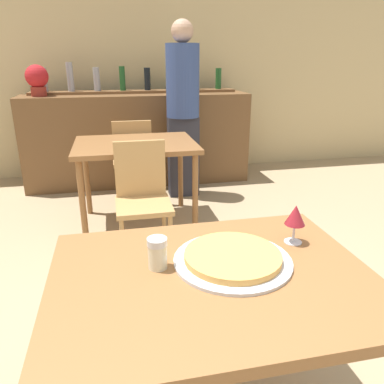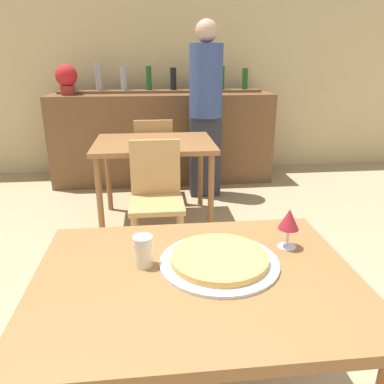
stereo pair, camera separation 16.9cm
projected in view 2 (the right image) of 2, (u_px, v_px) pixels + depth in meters
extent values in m
cube|color=#D1B784|center=(160.00, 62.00, 4.71)|extent=(8.00, 0.05, 2.80)
cube|color=brown|center=(196.00, 280.00, 1.28)|extent=(1.10, 0.83, 0.04)
cylinder|color=brown|center=(79.00, 314.00, 1.69)|extent=(0.05, 0.05, 0.71)
cylinder|color=brown|center=(289.00, 300.00, 1.79)|extent=(0.05, 0.05, 0.71)
cube|color=brown|center=(154.00, 144.00, 3.26)|extent=(1.03, 0.80, 0.04)
cylinder|color=brown|center=(100.00, 200.00, 3.03)|extent=(0.05, 0.05, 0.72)
cylinder|color=brown|center=(211.00, 196.00, 3.12)|extent=(0.05, 0.05, 0.72)
cylinder|color=brown|center=(108.00, 175.00, 3.66)|extent=(0.05, 0.05, 0.72)
cylinder|color=brown|center=(200.00, 173.00, 3.76)|extent=(0.05, 0.05, 0.72)
cube|color=brown|center=(163.00, 138.00, 4.53)|extent=(2.60, 0.56, 1.05)
cube|color=brown|center=(161.00, 91.00, 4.48)|extent=(2.39, 0.24, 0.03)
cylinder|color=#9999A3|center=(73.00, 79.00, 4.33)|extent=(0.08, 0.08, 0.26)
cylinder|color=#9999A3|center=(98.00, 76.00, 4.35)|extent=(0.07, 0.07, 0.32)
cylinder|color=#9999A3|center=(124.00, 79.00, 4.39)|extent=(0.07, 0.07, 0.26)
cylinder|color=#1E5123|center=(149.00, 78.00, 4.42)|extent=(0.07, 0.07, 0.27)
cylinder|color=black|center=(173.00, 79.00, 4.45)|extent=(0.07, 0.07, 0.26)
cylinder|color=#1E5123|center=(197.00, 78.00, 4.48)|extent=(0.08, 0.08, 0.26)
cylinder|color=#1E5123|center=(221.00, 78.00, 4.50)|extent=(0.08, 0.08, 0.27)
cylinder|color=#1E5123|center=(245.00, 79.00, 4.54)|extent=(0.07, 0.07, 0.25)
cube|color=tan|center=(157.00, 204.00, 2.76)|extent=(0.40, 0.40, 0.04)
cube|color=tan|center=(155.00, 167.00, 2.85)|extent=(0.38, 0.04, 0.43)
cylinder|color=tan|center=(134.00, 243.00, 2.66)|extent=(0.03, 0.03, 0.41)
cylinder|color=tan|center=(182.00, 241.00, 2.69)|extent=(0.03, 0.03, 0.41)
cylinder|color=tan|center=(136.00, 223.00, 2.98)|extent=(0.03, 0.03, 0.41)
cylinder|color=tan|center=(178.00, 221.00, 3.01)|extent=(0.03, 0.03, 0.41)
cube|color=tan|center=(154.00, 159.00, 3.98)|extent=(0.40, 0.40, 0.04)
cube|color=tan|center=(154.00, 142.00, 3.73)|extent=(0.38, 0.04, 0.43)
cylinder|color=tan|center=(170.00, 174.00, 4.23)|extent=(0.03, 0.03, 0.41)
cylinder|color=tan|center=(140.00, 175.00, 4.19)|extent=(0.03, 0.03, 0.41)
cylinder|color=tan|center=(172.00, 184.00, 3.91)|extent=(0.03, 0.03, 0.41)
cylinder|color=tan|center=(139.00, 185.00, 3.88)|extent=(0.03, 0.03, 0.41)
cylinder|color=silver|center=(219.00, 262.00, 1.33)|extent=(0.43, 0.43, 0.01)
cylinder|color=gold|center=(219.00, 258.00, 1.33)|extent=(0.35, 0.35, 0.02)
cylinder|color=beige|center=(143.00, 254.00, 1.31)|extent=(0.07, 0.07, 0.09)
cylinder|color=silver|center=(143.00, 240.00, 1.29)|extent=(0.07, 0.07, 0.02)
cube|color=#2D2D38|center=(205.00, 157.00, 4.07)|extent=(0.32, 0.18, 0.86)
cylinder|color=#33477F|center=(206.00, 81.00, 3.80)|extent=(0.34, 0.34, 0.72)
sphere|color=tan|center=(206.00, 31.00, 3.64)|extent=(0.22, 0.22, 0.22)
cylinder|color=silver|center=(287.00, 247.00, 1.45)|extent=(0.07, 0.07, 0.00)
cylinder|color=silver|center=(287.00, 237.00, 1.44)|extent=(0.01, 0.01, 0.07)
cone|color=maroon|center=(289.00, 219.00, 1.41)|extent=(0.08, 0.08, 0.08)
cylinder|color=maroon|center=(68.00, 90.00, 4.19)|extent=(0.16, 0.16, 0.10)
sphere|color=red|center=(66.00, 76.00, 4.13)|extent=(0.24, 0.24, 0.24)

